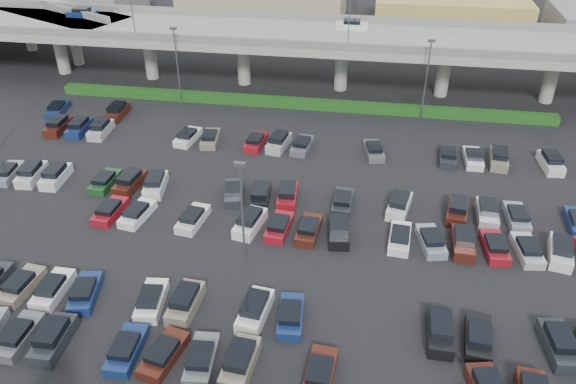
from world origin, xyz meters
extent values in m
plane|color=black|center=(0.00, 0.00, 0.00)|extent=(280.00, 280.00, 0.00)
cube|color=gray|center=(0.00, 32.00, 7.25)|extent=(150.00, 13.00, 1.10)
cube|color=slate|center=(0.00, 25.75, 8.30)|extent=(150.00, 0.50, 1.00)
cube|color=slate|center=(0.00, 38.25, 8.30)|extent=(150.00, 0.50, 1.00)
cylinder|color=gray|center=(-37.00, 32.00, 3.35)|extent=(1.80, 1.80, 6.70)
cube|color=slate|center=(-37.00, 32.00, 6.50)|extent=(2.60, 9.75, 0.50)
cylinder|color=gray|center=(-23.00, 32.00, 3.35)|extent=(1.80, 1.80, 6.70)
cube|color=slate|center=(-23.00, 32.00, 6.50)|extent=(2.60, 9.75, 0.50)
cylinder|color=gray|center=(-9.00, 32.00, 3.35)|extent=(1.80, 1.80, 6.70)
cube|color=slate|center=(-9.00, 32.00, 6.50)|extent=(2.60, 9.75, 0.50)
cylinder|color=gray|center=(5.00, 32.00, 3.35)|extent=(1.80, 1.80, 6.70)
cube|color=slate|center=(5.00, 32.00, 6.50)|extent=(2.60, 9.75, 0.50)
cylinder|color=gray|center=(19.00, 32.00, 3.35)|extent=(1.80, 1.80, 6.70)
cube|color=slate|center=(19.00, 32.00, 6.50)|extent=(2.60, 9.75, 0.50)
cylinder|color=gray|center=(33.00, 32.00, 3.35)|extent=(1.80, 1.80, 6.70)
cube|color=slate|center=(33.00, 32.00, 6.50)|extent=(2.60, 9.75, 0.50)
cube|color=navy|center=(-34.00, 35.00, 8.21)|extent=(4.40, 1.82, 0.82)
cube|color=black|center=(-34.00, 35.00, 8.84)|extent=(2.30, 1.60, 0.50)
cube|color=white|center=(6.00, 35.00, 8.21)|extent=(4.40, 1.82, 0.82)
cube|color=black|center=(6.00, 35.00, 8.84)|extent=(2.30, 1.60, 0.50)
cylinder|color=#525157|center=(-22.00, 25.90, 11.80)|extent=(0.14, 0.14, 8.00)
cylinder|color=#525157|center=(6.00, 25.90, 11.80)|extent=(0.14, 0.14, 8.00)
cube|color=gray|center=(-52.00, 43.00, 7.25)|extent=(50.93, 30.13, 1.10)
cylinder|color=gray|center=(-47.47, 40.89, 3.35)|extent=(1.60, 1.60, 6.70)
cylinder|color=gray|center=(-36.59, 35.82, 3.35)|extent=(1.60, 1.60, 6.70)
cube|color=#184012|center=(0.00, 25.00, 0.55)|extent=(66.00, 1.60, 1.10)
cube|color=#5A5C62|center=(-14.50, -18.50, 0.41)|extent=(1.97, 4.46, 0.82)
cube|color=black|center=(-14.50, -18.70, 1.04)|extent=(1.68, 2.35, 0.50)
cube|color=#242A2F|center=(-11.75, -18.50, 0.53)|extent=(1.92, 4.44, 1.05)
cube|color=black|center=(-11.75, -18.50, 1.34)|extent=(1.66, 2.64, 0.65)
cube|color=navy|center=(-6.25, -18.50, 0.41)|extent=(1.90, 4.43, 0.82)
cube|color=black|center=(-6.25, -18.70, 1.04)|extent=(1.64, 2.33, 0.50)
cube|color=#451A12|center=(-3.50, -18.50, 0.41)|extent=(2.67, 4.68, 0.82)
cube|color=black|center=(-3.50, -18.70, 1.04)|extent=(2.03, 2.58, 0.50)
cube|color=#5A5C62|center=(-0.75, -18.50, 0.41)|extent=(2.12, 4.52, 0.82)
cube|color=black|center=(-0.75, -18.70, 1.04)|extent=(1.76, 2.41, 0.50)
cube|color=gray|center=(2.00, -18.50, 0.53)|extent=(2.20, 4.54, 1.05)
cube|color=black|center=(2.00, -18.50, 1.34)|extent=(1.82, 2.73, 0.65)
cube|color=#451A12|center=(7.50, -18.50, 0.41)|extent=(2.15, 4.53, 0.82)
cube|color=black|center=(7.50, -18.70, 1.04)|extent=(1.77, 2.42, 0.50)
cube|color=gray|center=(-17.25, -13.50, 0.41)|extent=(2.20, 4.54, 0.82)
cube|color=black|center=(-17.25, -13.70, 1.04)|extent=(1.80, 2.43, 0.50)
cube|color=white|center=(-14.50, -13.50, 0.41)|extent=(1.82, 4.40, 0.82)
cube|color=black|center=(-14.50, -13.70, 1.04)|extent=(1.60, 2.30, 0.50)
cube|color=navy|center=(-11.75, -13.50, 0.41)|extent=(2.62, 4.66, 0.82)
cube|color=black|center=(-11.75, -13.70, 1.04)|extent=(2.01, 2.56, 0.50)
cube|color=white|center=(-6.25, -13.50, 0.41)|extent=(2.29, 4.57, 0.82)
cube|color=black|center=(-6.25, -13.70, 1.04)|extent=(1.84, 2.46, 0.50)
cube|color=gray|center=(-3.50, -13.50, 0.53)|extent=(2.07, 4.50, 1.05)
cube|color=black|center=(-3.50, -13.50, 1.34)|extent=(1.75, 2.69, 0.65)
cube|color=white|center=(2.00, -13.50, 0.53)|extent=(2.35, 4.59, 1.05)
cube|color=black|center=(2.00, -13.50, 1.34)|extent=(1.91, 2.78, 0.65)
cube|color=navy|center=(4.75, -13.50, 0.41)|extent=(2.13, 4.52, 0.82)
cube|color=black|center=(4.75, -13.70, 1.04)|extent=(1.76, 2.41, 0.50)
cube|color=black|center=(15.75, -13.50, 0.53)|extent=(1.89, 4.43, 1.05)
cube|color=black|center=(15.75, -13.50, 1.34)|extent=(1.64, 2.63, 0.65)
cube|color=black|center=(18.50, -13.50, 0.41)|extent=(2.30, 4.58, 0.82)
cube|color=black|center=(18.50, -13.70, 1.04)|extent=(1.85, 2.46, 0.50)
cube|color=#242A2F|center=(24.00, -13.50, 0.53)|extent=(2.22, 4.55, 1.05)
cube|color=black|center=(24.00, -13.50, 1.34)|extent=(1.84, 2.74, 0.65)
cube|color=maroon|center=(-14.50, -2.50, 0.41)|extent=(2.20, 4.54, 0.82)
cube|color=black|center=(-14.50, -2.70, 1.04)|extent=(1.80, 2.43, 0.50)
cube|color=white|center=(-11.75, -2.50, 0.41)|extent=(2.50, 4.64, 0.82)
cube|color=black|center=(-11.75, -2.70, 1.04)|extent=(1.95, 2.53, 0.50)
cube|color=white|center=(-6.25, -2.50, 0.41)|extent=(2.41, 4.61, 0.82)
cube|color=black|center=(-6.25, -2.70, 1.04)|extent=(1.90, 2.50, 0.50)
cube|color=white|center=(-0.75, -2.50, 0.53)|extent=(2.64, 4.67, 1.05)
cube|color=black|center=(-0.75, -2.50, 1.34)|extent=(2.08, 2.86, 0.65)
cube|color=maroon|center=(2.00, -2.50, 0.41)|extent=(2.25, 4.56, 0.82)
cube|color=black|center=(2.00, -2.70, 1.04)|extent=(1.82, 2.45, 0.50)
cube|color=#451A12|center=(4.75, -2.50, 0.41)|extent=(2.18, 4.54, 0.82)
cube|color=black|center=(4.75, -2.70, 1.04)|extent=(1.79, 2.43, 0.50)
cube|color=black|center=(7.50, -2.50, 0.53)|extent=(2.26, 4.56, 1.05)
cube|color=black|center=(7.50, -2.50, 1.34)|extent=(1.86, 2.75, 0.65)
cube|color=white|center=(13.00, -2.50, 0.41)|extent=(2.19, 4.54, 0.82)
cube|color=black|center=(13.00, -2.70, 1.04)|extent=(1.79, 2.43, 0.50)
cube|color=gray|center=(15.75, -2.50, 0.41)|extent=(2.72, 4.69, 0.82)
cube|color=black|center=(15.75, -2.70, 1.04)|extent=(2.06, 2.59, 0.50)
cube|color=#451A12|center=(18.50, -2.50, 0.53)|extent=(1.94, 4.45, 1.05)
cube|color=black|center=(18.50, -2.50, 1.34)|extent=(1.67, 2.64, 0.65)
cube|color=maroon|center=(21.25, -2.50, 0.41)|extent=(2.18, 4.54, 0.82)
cube|color=black|center=(21.25, -2.70, 1.04)|extent=(1.79, 2.43, 0.50)
cube|color=#BAB9BE|center=(24.00, -2.50, 0.41)|extent=(2.36, 4.59, 0.82)
cube|color=black|center=(24.00, -2.70, 1.04)|extent=(1.88, 2.48, 0.50)
cube|color=white|center=(26.75, -2.50, 0.53)|extent=(2.69, 4.68, 1.05)
cube|color=black|center=(26.75, -2.50, 1.34)|extent=(2.11, 2.88, 0.65)
cube|color=gray|center=(-28.25, 2.50, 0.41)|extent=(2.26, 4.56, 0.82)
cube|color=black|center=(-28.25, 2.30, 1.04)|extent=(1.83, 2.45, 0.50)
cube|color=white|center=(-25.50, 2.50, 0.53)|extent=(2.20, 4.54, 1.05)
cube|color=black|center=(-25.50, 2.50, 1.34)|extent=(1.82, 2.73, 0.65)
cube|color=white|center=(-22.75, 2.50, 0.53)|extent=(2.02, 4.48, 1.05)
cube|color=black|center=(-22.75, 2.50, 1.34)|extent=(1.72, 2.67, 0.65)
cube|color=#1B4C23|center=(-17.25, 2.50, 0.41)|extent=(2.01, 4.48, 0.82)
cube|color=black|center=(-17.25, 2.30, 1.04)|extent=(1.70, 2.37, 0.50)
cube|color=#451A12|center=(-14.50, 2.50, 0.53)|extent=(2.36, 4.59, 1.05)
cube|color=black|center=(-14.50, 2.50, 1.34)|extent=(1.91, 2.78, 0.65)
cube|color=white|center=(-11.75, 2.50, 0.53)|extent=(2.41, 4.61, 1.05)
cube|color=black|center=(-11.75, 2.50, 1.34)|extent=(1.94, 2.80, 0.65)
cube|color=#242A2F|center=(-3.50, 2.50, 0.41)|extent=(2.74, 4.69, 0.82)
cube|color=black|center=(-3.50, 2.30, 1.04)|extent=(2.07, 2.59, 0.50)
cube|color=black|center=(-0.75, 2.50, 0.41)|extent=(2.12, 4.51, 0.82)
cube|color=black|center=(-0.75, 2.30, 1.04)|extent=(1.76, 2.40, 0.50)
cube|color=maroon|center=(2.00, 2.50, 0.53)|extent=(2.09, 4.50, 1.05)
cube|color=black|center=(2.00, 2.50, 1.34)|extent=(1.76, 2.69, 0.65)
cube|color=#242A2F|center=(7.50, 2.50, 0.41)|extent=(2.00, 4.47, 0.82)
cube|color=black|center=(7.50, 2.30, 1.04)|extent=(1.70, 2.36, 0.50)
cube|color=white|center=(13.00, 2.50, 0.53)|extent=(2.70, 4.68, 1.05)
cube|color=black|center=(13.00, 2.50, 1.34)|extent=(2.11, 2.88, 0.65)
cube|color=#451A12|center=(18.50, 2.50, 0.53)|extent=(2.53, 4.64, 1.05)
cube|color=black|center=(18.50, 2.50, 1.34)|extent=(2.01, 2.83, 0.65)
cube|color=#BAB9BE|center=(21.25, 2.50, 0.53)|extent=(2.02, 4.48, 1.05)
cube|color=black|center=(21.25, 2.50, 1.34)|extent=(1.72, 2.67, 0.65)
cube|color=gray|center=(24.00, 2.50, 0.41)|extent=(1.98, 4.46, 0.82)
cube|color=black|center=(24.00, 2.30, 1.04)|extent=(1.68, 2.36, 0.50)
cube|color=#451A12|center=(-28.25, 13.50, 0.53)|extent=(1.83, 4.40, 1.05)
cube|color=black|center=(-28.25, 13.50, 1.34)|extent=(1.60, 2.60, 0.65)
cube|color=navy|center=(-25.50, 13.50, 0.53)|extent=(1.95, 4.45, 1.05)
cube|color=black|center=(-25.50, 13.50, 1.34)|extent=(1.68, 2.65, 0.65)
cube|color=#BAB9BE|center=(-22.75, 13.50, 0.53)|extent=(1.97, 4.46, 1.05)
cube|color=black|center=(-22.75, 13.50, 1.34)|extent=(1.69, 2.65, 0.65)
cube|color=white|center=(-11.75, 13.50, 0.41)|extent=(2.45, 4.62, 0.82)
cube|color=black|center=(-11.75, 13.30, 1.04)|extent=(1.92, 2.51, 0.50)
cube|color=gray|center=(-9.00, 13.50, 0.41)|extent=(2.29, 4.57, 0.82)
cube|color=black|center=(-9.00, 13.30, 1.04)|extent=(1.84, 2.46, 0.50)
cube|color=maroon|center=(-3.50, 13.50, 0.41)|extent=(2.23, 4.55, 0.82)
cube|color=black|center=(-3.50, 13.30, 1.04)|extent=(1.81, 2.44, 0.50)
cube|color=#BAB9BE|center=(-0.75, 13.50, 0.53)|extent=(2.53, 4.64, 1.05)
cube|color=black|center=(-0.75, 13.50, 1.34)|extent=(2.01, 2.83, 0.65)
cube|color=#5A5C62|center=(2.00, 13.50, 0.41)|extent=(2.39, 4.60, 0.82)
cube|color=black|center=(2.00, 13.30, 1.04)|extent=(1.89, 2.49, 0.50)
cube|color=#5A5C62|center=(10.25, 13.50, 0.41)|extent=(2.66, 4.68, 0.82)
cube|color=black|center=(10.25, 13.30, 1.04)|extent=(2.03, 2.57, 0.50)
cube|color=#242A2F|center=(18.50, 13.50, 0.41)|extent=(2.07, 4.50, 0.82)
cube|color=black|center=(18.50, 13.30, 1.04)|extent=(1.73, 2.39, 0.50)
cube|color=white|center=(21.25, 13.50, 0.41)|extent=(1.88, 4.43, 0.82)
cube|color=black|center=(21.25, 13.30, 1.04)|extent=(1.63, 2.32, 0.50)
cube|color=gray|center=(24.00, 13.50, 0.53)|extent=(2.30, 4.57, 1.05)
cube|color=black|center=(24.00, 13.50, 1.34)|extent=(1.88, 2.76, 0.65)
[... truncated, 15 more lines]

